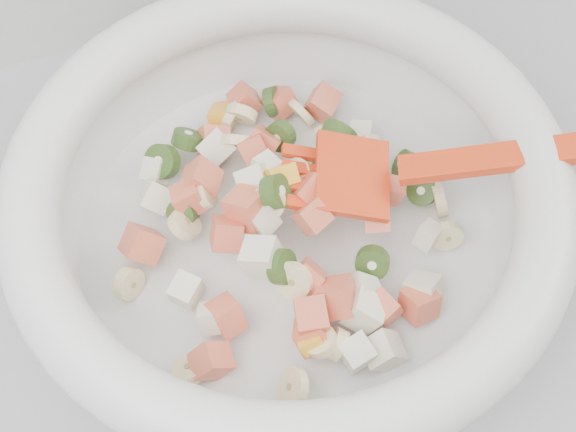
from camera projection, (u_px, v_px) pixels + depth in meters
name	position (u px, v px, depth m)	size (l,w,h in m)	color
mixing_bowl	(288.00, 207.00, 0.62)	(0.47, 0.39, 0.13)	silver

